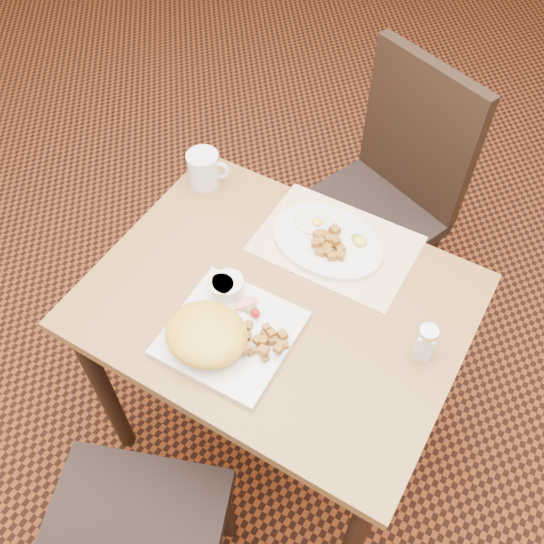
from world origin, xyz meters
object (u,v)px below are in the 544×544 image
(chair_far, at_px, (385,190))
(salt_shaker, at_px, (425,342))
(coffee_mug, at_px, (205,169))
(table, at_px, (277,323))
(plate_oval, at_px, (327,241))
(plate_square, at_px, (231,334))

(chair_far, bearing_deg, salt_shaker, 139.06)
(salt_shaker, bearing_deg, coffee_mug, 164.11)
(table, relative_size, coffee_mug, 7.70)
(table, height_order, salt_shaker, salt_shaker)
(plate_oval, relative_size, coffee_mug, 2.61)
(table, xyz_separation_m, plate_square, (-0.04, -0.15, 0.12))
(table, bearing_deg, salt_shaker, 5.53)
(table, bearing_deg, plate_oval, 83.47)
(table, bearing_deg, plate_square, -105.20)
(plate_square, bearing_deg, table, 74.80)
(table, relative_size, plate_oval, 2.96)
(plate_oval, height_order, salt_shaker, salt_shaker)
(table, distance_m, plate_oval, 0.25)
(plate_square, height_order, salt_shaker, salt_shaker)
(salt_shaker, relative_size, coffee_mug, 0.86)
(chair_far, distance_m, plate_oval, 0.52)
(chair_far, relative_size, salt_shaker, 9.70)
(plate_oval, relative_size, salt_shaker, 3.05)
(plate_oval, bearing_deg, plate_square, -100.07)
(plate_oval, xyz_separation_m, coffee_mug, (-0.40, 0.03, 0.04))
(plate_square, distance_m, plate_oval, 0.37)
(plate_square, bearing_deg, coffee_mug, 130.84)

